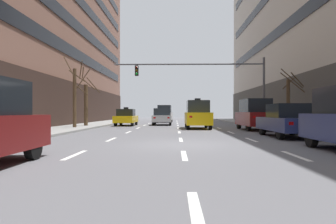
{
  "coord_description": "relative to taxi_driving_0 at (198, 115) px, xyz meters",
  "views": [
    {
      "loc": [
        -0.27,
        -11.69,
        1.28
      ],
      "look_at": [
        -0.91,
        14.82,
        1.31
      ],
      "focal_mm": 31.24,
      "sensor_mm": 36.0,
      "label": 1
    }
  ],
  "objects": [
    {
      "name": "lane_stripe_l1_s9",
      "position": [
        -4.77,
        15.7,
        -1.09
      ],
      "size": [
        0.16,
        2.0,
        0.01
      ],
      "primitive_type": "cube",
      "color": "silver",
      "rests_on": "ground"
    },
    {
      "name": "lane_stripe_l3_s10",
      "position": [
        1.77,
        20.7,
        -1.09
      ],
      "size": [
        0.16,
        2.0,
        0.01
      ],
      "primitive_type": "cube",
      "color": "silver",
      "rests_on": "ground"
    },
    {
      "name": "lane_stripe_l1_s7",
      "position": [
        -4.77,
        5.7,
        -1.09
      ],
      "size": [
        0.16,
        2.0,
        0.01
      ],
      "primitive_type": "cube",
      "color": "silver",
      "rests_on": "ground"
    },
    {
      "name": "car_parked_3",
      "position": [
        4.0,
        -1.77,
        0.02
      ],
      "size": [
        1.96,
        4.62,
        2.23
      ],
      "color": "black",
      "rests_on": "ground"
    },
    {
      "name": "lane_stripe_l2_s3",
      "position": [
        -1.5,
        -14.3,
        -1.09
      ],
      "size": [
        0.16,
        2.0,
        0.01
      ],
      "primitive_type": "cube",
      "color": "silver",
      "rests_on": "ground"
    },
    {
      "name": "lane_stripe_l1_s3",
      "position": [
        -4.77,
        -14.3,
        -1.09
      ],
      "size": [
        0.16,
        2.0,
        0.01
      ],
      "primitive_type": "cube",
      "color": "silver",
      "rests_on": "ground"
    },
    {
      "name": "lane_stripe_l2_s8",
      "position": [
        -1.5,
        10.7,
        -1.09
      ],
      "size": [
        0.16,
        2.0,
        0.01
      ],
      "primitive_type": "cube",
      "color": "silver",
      "rests_on": "ground"
    },
    {
      "name": "lane_stripe_l3_s3",
      "position": [
        1.77,
        -14.3,
        -1.09
      ],
      "size": [
        0.16,
        2.0,
        0.01
      ],
      "primitive_type": "cube",
      "color": "silver",
      "rests_on": "ground"
    },
    {
      "name": "lane_stripe_l1_s4",
      "position": [
        -4.77,
        -9.3,
        -1.09
      ],
      "size": [
        0.16,
        2.0,
        0.01
      ],
      "primitive_type": "cube",
      "color": "silver",
      "rests_on": "ground"
    },
    {
      "name": "lane_stripe_l2_s2",
      "position": [
        -1.5,
        -19.3,
        -1.09
      ],
      "size": [
        0.16,
        2.0,
        0.01
      ],
      "primitive_type": "cube",
      "color": "silver",
      "rests_on": "ground"
    },
    {
      "name": "lane_stripe_l1_s6",
      "position": [
        -4.77,
        0.7,
        -1.09
      ],
      "size": [
        0.16,
        2.0,
        0.01
      ],
      "primitive_type": "cube",
      "color": "silver",
      "rests_on": "ground"
    },
    {
      "name": "taxi_driving_4",
      "position": [
        -6.46,
        4.92,
        -0.31
      ],
      "size": [
        1.79,
        4.24,
        1.76
      ],
      "color": "black",
      "rests_on": "ground"
    },
    {
      "name": "ground_plane",
      "position": [
        -1.5,
        -11.3,
        -1.09
      ],
      "size": [
        120.0,
        120.0,
        0.0
      ],
      "primitive_type": "plane",
      "color": "slate"
    },
    {
      "name": "street_tree_1",
      "position": [
        -9.44,
        1.97,
        0.91
      ],
      "size": [
        2.0,
        1.57,
        4.02
      ],
      "color": "#4C3823",
      "rests_on": "sidewalk_left"
    },
    {
      "name": "lane_stripe_l1_s5",
      "position": [
        -4.77,
        -4.3,
        -1.09
      ],
      "size": [
        0.16,
        2.0,
        0.01
      ],
      "primitive_type": "cube",
      "color": "silver",
      "rests_on": "ground"
    },
    {
      "name": "car_driving_3",
      "position": [
        -3.08,
        13.82,
        -0.01
      ],
      "size": [
        1.98,
        4.51,
        2.16
      ],
      "color": "black",
      "rests_on": "ground"
    },
    {
      "name": "lane_stripe_l1_s8",
      "position": [
        -4.77,
        10.7,
        -1.09
      ],
      "size": [
        0.16,
        2.0,
        0.01
      ],
      "primitive_type": "cube",
      "color": "silver",
      "rests_on": "ground"
    },
    {
      "name": "lane_stripe_l3_s9",
      "position": [
        1.77,
        15.7,
        -1.09
      ],
      "size": [
        0.16,
        2.0,
        0.01
      ],
      "primitive_type": "cube",
      "color": "silver",
      "rests_on": "ground"
    },
    {
      "name": "lane_stripe_l3_s8",
      "position": [
        1.77,
        10.7,
        -1.09
      ],
      "size": [
        0.16,
        2.0,
        0.01
      ],
      "primitive_type": "cube",
      "color": "silver",
      "rests_on": "ground"
    },
    {
      "name": "lane_stripe_l3_s7",
      "position": [
        1.77,
        5.7,
        -1.09
      ],
      "size": [
        0.16,
        2.0,
        0.01
      ],
      "primitive_type": "cube",
      "color": "silver",
      "rests_on": "ground"
    },
    {
      "name": "lane_stripe_l2_s6",
      "position": [
        -1.5,
        0.7,
        -1.09
      ],
      "size": [
        0.16,
        2.0,
        0.01
      ],
      "primitive_type": "cube",
      "color": "silver",
      "rests_on": "ground"
    },
    {
      "name": "street_tree_3",
      "position": [
        -9.43,
        -0.82,
        1.52
      ],
      "size": [
        1.94,
        2.05,
        5.39
      ],
      "color": "#4C3823",
      "rests_on": "sidewalk_left"
    },
    {
      "name": "taxi_driving_0",
      "position": [
        0.0,
        0.0,
        0.0
      ],
      "size": [
        1.9,
        4.53,
        2.37
      ],
      "color": "black",
      "rests_on": "ground"
    },
    {
      "name": "lane_stripe_l2_s10",
      "position": [
        -1.5,
        20.7,
        -1.09
      ],
      "size": [
        0.16,
        2.0,
        0.01
      ],
      "primitive_type": "cube",
      "color": "silver",
      "rests_on": "ground"
    },
    {
      "name": "lane_stripe_l3_s6",
      "position": [
        1.77,
        0.7,
        -1.09
      ],
      "size": [
        0.16,
        2.0,
        0.01
      ],
      "primitive_type": "cube",
      "color": "silver",
      "rests_on": "ground"
    },
    {
      "name": "lane_stripe_l2_s4",
      "position": [
        -1.5,
        -9.3,
        -1.09
      ],
      "size": [
        0.16,
        2.0,
        0.01
      ],
      "primitive_type": "cube",
      "color": "silver",
      "rests_on": "ground"
    },
    {
      "name": "car_driving_2",
      "position": [
        -3.07,
        6.37,
        -0.27
      ],
      "size": [
        1.92,
        4.48,
        1.67
      ],
      "color": "black",
      "rests_on": "ground"
    },
    {
      "name": "lane_stripe_l2_s5",
      "position": [
        -1.5,
        -4.3,
        -1.09
      ],
      "size": [
        0.16,
        2.0,
        0.01
      ],
      "primitive_type": "cube",
      "color": "silver",
      "rests_on": "ground"
    },
    {
      "name": "lane_stripe_l2_s7",
      "position": [
        -1.5,
        5.7,
        -1.09
      ],
      "size": [
        0.16,
        2.0,
        0.01
      ],
      "primitive_type": "cube",
      "color": "silver",
      "rests_on": "ground"
    },
    {
      "name": "lane_stripe_l2_s9",
      "position": [
        -1.5,
        15.7,
        -1.09
      ],
      "size": [
        0.16,
        2.0,
        0.01
      ],
      "primitive_type": "cube",
      "color": "silver",
      "rests_on": "ground"
    },
    {
      "name": "lane_stripe_l1_s10",
      "position": [
        -4.77,
        20.7,
        -1.09
      ],
      "size": [
        0.16,
        2.0,
        0.01
      ],
      "primitive_type": "cube",
      "color": "silver",
      "rests_on": "ground"
    },
    {
      "name": "traffic_signal_0",
      "position": [
        1.22,
        0.89,
        3.07
      ],
      "size": [
        12.29,
        0.35,
        5.6
      ],
      "color": "#4C4C51",
      "rests_on": "sidewalk_right"
    },
    {
      "name": "car_parked_2",
      "position": [
        4.0,
        -7.83,
        -0.25
      ],
      "size": [
        1.92,
        4.58,
        1.72
      ],
      "color": "black",
      "rests_on": "ground"
    },
    {
      "name": "lane_stripe_l3_s4",
      "position": [
        1.77,
        -9.3,
        -1.09
      ],
      "size": [
        0.16,
        2.0,
        0.01
      ],
      "primitive_type": "cube",
      "color": "silver",
      "rests_on": "ground"
    },
    {
      "name": "lane_stripe_l3_s5",
      "position": [
        1.77,
        -4.3,
        -1.09
      ],
      "size": [
        0.16,
        2.0,
        0.01
      ],
      "primitive_type": "cube",
      "color": "silver",
      "rests_on": "ground"
    },
    {
      "name": "street_tree_0",
      "position": [
        6.48,
        -1.61,
        1.04
      ],
      "size": [
        1.94,
        1.7,
        4.23
      ],
      "color": "#4C3823",
      "rests_on": "sidewalk_right"
    }
  ]
}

